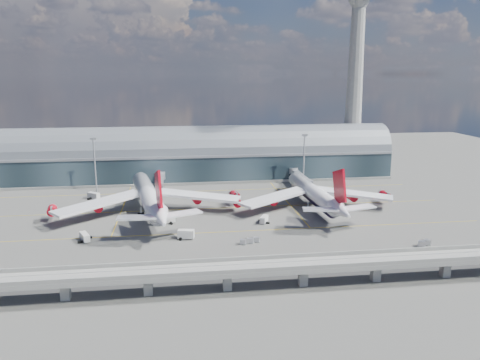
{
  "coord_description": "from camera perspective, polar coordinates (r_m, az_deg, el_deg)",
  "views": [
    {
      "loc": [
        -11.64,
        -165.6,
        54.21
      ],
      "look_at": [
        12.08,
        10.0,
        14.0
      ],
      "focal_mm": 35.0,
      "sensor_mm": 36.0,
      "label": 1
    }
  ],
  "objects": [
    {
      "name": "service_truck_0",
      "position": [
        164.84,
        -18.4,
        -6.61
      ],
      "size": [
        4.43,
        6.49,
        2.57
      ],
      "rotation": [
        0.0,
        0.0,
        0.43
      ],
      "color": "#BCBBB7",
      "rests_on": "ground"
    },
    {
      "name": "service_truck_5",
      "position": [
        218.01,
        -17.42,
        -1.82
      ],
      "size": [
        5.97,
        5.24,
        2.8
      ],
      "rotation": [
        0.0,
        0.0,
        0.93
      ],
      "color": "#BCBBB7",
      "rests_on": "ground"
    },
    {
      "name": "guideway",
      "position": [
        121.5,
        -1.57,
        -10.96
      ],
      "size": [
        220.0,
        8.5,
        7.2
      ],
      "color": "gray",
      "rests_on": "ground"
    },
    {
      "name": "ground",
      "position": [
        174.64,
        -3.51,
        -5.32
      ],
      "size": [
        500.0,
        500.0,
        0.0
      ],
      "primitive_type": "plane",
      "color": "#474744",
      "rests_on": "ground"
    },
    {
      "name": "cargo_train_1",
      "position": [
        154.48,
        1.18,
        -7.44
      ],
      "size": [
        7.12,
        3.57,
        1.57
      ],
      "rotation": [
        0.0,
        0.0,
        1.26
      ],
      "color": "gray",
      "rests_on": "ground"
    },
    {
      "name": "taxi_lines",
      "position": [
        195.72,
        -3.99,
        -3.32
      ],
      "size": [
        200.0,
        80.12,
        0.01
      ],
      "color": "gold",
      "rests_on": "ground"
    },
    {
      "name": "service_truck_2",
      "position": [
        176.13,
        -9.28,
        -4.78
      ],
      "size": [
        8.64,
        4.59,
        3.01
      ],
      "rotation": [
        0.0,
        0.0,
        1.85
      ],
      "color": "#BCBBB7",
      "rests_on": "ground"
    },
    {
      "name": "cargo_train_2",
      "position": [
        163.45,
        21.54,
        -7.17
      ],
      "size": [
        5.43,
        3.61,
        1.77
      ],
      "rotation": [
        0.0,
        0.0,
        1.16
      ],
      "color": "gray",
      "rests_on": "ground"
    },
    {
      "name": "service_truck_3",
      "position": [
        175.26,
        2.95,
        -4.81
      ],
      "size": [
        4.05,
        5.47,
        2.48
      ],
      "rotation": [
        0.0,
        0.0,
        -0.46
      ],
      "color": "#BCBBB7",
      "rests_on": "ground"
    },
    {
      "name": "service_truck_4",
      "position": [
        220.46,
        7.99,
        -1.13
      ],
      "size": [
        3.66,
        6.11,
        3.32
      ],
      "rotation": [
        0.0,
        0.0,
        -0.18
      ],
      "color": "#BCBBB7",
      "rests_on": "ground"
    },
    {
      "name": "terminal",
      "position": [
        247.61,
        -4.89,
        2.77
      ],
      "size": [
        200.0,
        30.0,
        28.0
      ],
      "color": "#1D2930",
      "rests_on": "ground"
    },
    {
      "name": "floodlight_mast_left",
      "position": [
        227.56,
        -17.28,
        1.93
      ],
      "size": [
        3.0,
        0.7,
        25.7
      ],
      "color": "gray",
      "rests_on": "ground"
    },
    {
      "name": "service_truck_1",
      "position": [
        159.28,
        -6.6,
        -6.6
      ],
      "size": [
        5.8,
        3.54,
        3.14
      ],
      "rotation": [
        0.0,
        0.0,
        1.37
      ],
      "color": "#BCBBB7",
      "rests_on": "ground"
    },
    {
      "name": "floodlight_mast_right",
      "position": [
        232.62,
        7.8,
        2.62
      ],
      "size": [
        3.0,
        0.7,
        25.7
      ],
      "color": "gray",
      "rests_on": "ground"
    },
    {
      "name": "cargo_train_0",
      "position": [
        155.17,
        1.71,
        -7.37
      ],
      "size": [
        4.56,
        2.75,
        1.48
      ],
      "rotation": [
        0.0,
        0.0,
        1.23
      ],
      "color": "gray",
      "rests_on": "ground"
    },
    {
      "name": "airliner_right",
      "position": [
        195.14,
        9.06,
        -1.73
      ],
      "size": [
        67.92,
        70.98,
        22.53
      ],
      "rotation": [
        0.0,
        0.0,
        0.04
      ],
      "color": "white",
      "rests_on": "ground"
    },
    {
      "name": "control_tower",
      "position": [
        266.74,
        13.85,
        11.87
      ],
      "size": [
        19.0,
        19.0,
        103.0
      ],
      "color": "gray",
      "rests_on": "ground"
    },
    {
      "name": "airliner_left",
      "position": [
        187.58,
        -11.02,
        -2.05
      ],
      "size": [
        75.54,
        79.51,
        24.3
      ],
      "rotation": [
        0.0,
        0.0,
        0.17
      ],
      "color": "white",
      "rests_on": "ground"
    },
    {
      "name": "jet_bridge_left",
      "position": [
        224.32,
        -9.72,
        -0.03
      ],
      "size": [
        4.4,
        28.0,
        7.25
      ],
      "color": "gray",
      "rests_on": "ground"
    },
    {
      "name": "jet_bridge_right",
      "position": [
        229.91,
        7.32,
        0.37
      ],
      "size": [
        4.4,
        32.0,
        7.25
      ],
      "color": "gray",
      "rests_on": "ground"
    }
  ]
}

